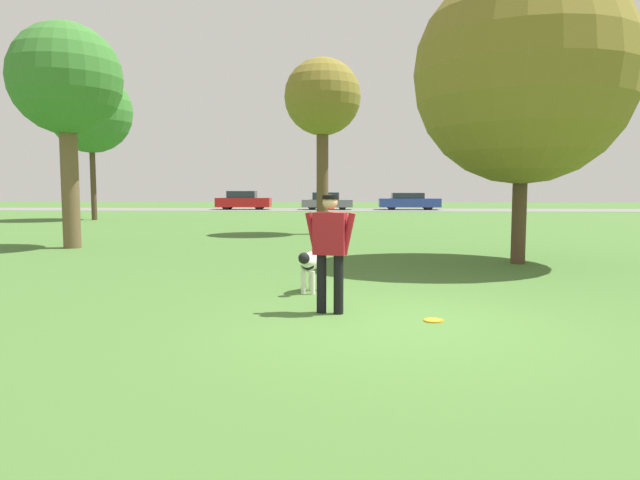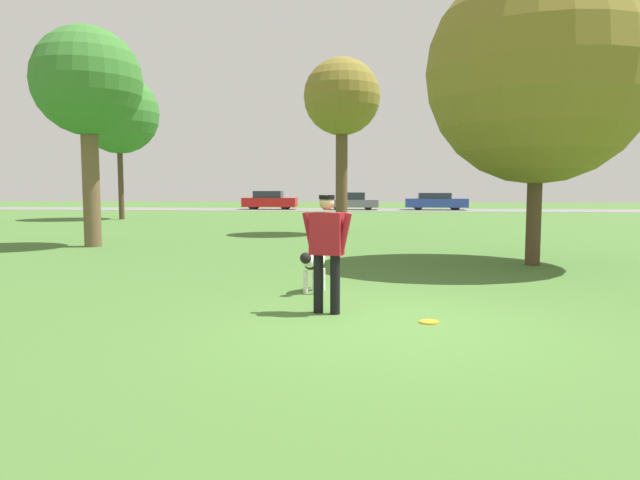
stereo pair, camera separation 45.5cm
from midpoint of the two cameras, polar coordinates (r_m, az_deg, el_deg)
ground_plane at (r=7.07m, az=9.06°, el=-8.30°), size 120.00×120.00×0.00m
far_road_strip at (r=43.11m, az=6.97°, el=3.00°), size 120.00×6.00×0.01m
person at (r=7.42m, az=2.43°, el=-0.44°), size 0.68×0.31×1.56m
dog at (r=8.98m, az=0.80°, el=-2.31°), size 0.43×0.89×0.67m
frisbee at (r=7.22m, az=12.65°, el=-8.00°), size 0.24×0.24×0.02m
tree_mid_center at (r=20.62m, az=2.85°, el=13.87°), size 2.70×2.70×6.19m
tree_near_left at (r=17.38m, az=-21.53°, el=14.32°), size 2.97×2.97×6.07m
tree_far_left at (r=31.98m, az=-19.10°, el=11.84°), size 4.14×4.14×7.58m
tree_near_right at (r=13.24m, az=21.99°, el=15.27°), size 4.65×4.65×6.37m
parked_car_red at (r=44.03m, az=-4.78°, el=3.96°), size 4.17×1.79×1.42m
parked_car_grey at (r=43.23m, az=3.62°, el=3.88°), size 3.81×1.69×1.31m
parked_car_blue at (r=43.63m, az=11.79°, el=3.80°), size 4.56×1.87×1.28m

